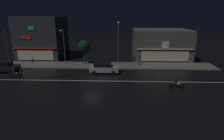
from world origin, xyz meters
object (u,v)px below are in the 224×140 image
Objects in this scene: streetlamp_west at (5,42)px; pedestrian_on_sidewalk at (139,60)px; traffic_cone at (94,69)px; motorcycle_following at (176,84)px; motorcycle_lead at (15,73)px; parked_car_near_kerb at (104,68)px; streetlamp_mid at (64,44)px; parked_car_trailing at (4,67)px; streetlamp_east at (118,40)px.

pedestrian_on_sidewalk is at bearing 3.09° from streetlamp_west.
streetlamp_west reaches higher than traffic_cone.
motorcycle_following is (3.38, -10.49, -0.38)m from pedestrian_on_sidewalk.
motorcycle_lead is (4.38, -5.95, -3.44)m from streetlamp_west.
streetlamp_west is 17.38m from parked_car_near_kerb.
streetlamp_mid is 8.97m from parked_car_near_kerb.
parked_car_near_kerb and parked_car_trailing have the same top height.
traffic_cone is at bearing 17.55° from motorcycle_lead.
streetlamp_west is 3.48× the size of motorcycle_following.
motorcycle_following is (24.59, -5.79, -0.24)m from parked_car_trailing.
streetlamp_mid is (9.54, 1.05, -0.28)m from streetlamp_west.
motorcycle_lead is (-18.12, -7.17, -0.38)m from pedestrian_on_sidewalk.
motorcycle_following is at bearing 173.72° from pedestrian_on_sidewalk.
streetlamp_mid is 13.27m from pedestrian_on_sidewalk.
motorcycle_following is 3.45× the size of traffic_cone.
pedestrian_on_sidewalk is 0.99× the size of motorcycle_following.
motorcycle_lead is (3.09, -2.46, -0.24)m from parked_car_trailing.
streetlamp_west is 1.09× the size of streetlamp_mid.
streetlamp_west is 4.91m from parked_car_trailing.
streetlamp_east reaches higher than streetlamp_mid.
streetlamp_east is 3.88× the size of motorcycle_lead.
streetlamp_mid is 0.83× the size of streetlamp_east.
motorcycle_following is (6.98, -10.66, -3.84)m from streetlamp_east.
streetlamp_west is 18.96m from streetlamp_east.
pedestrian_on_sidewalk is at bearing -72.21° from motorcycle_following.
traffic_cone is (-1.71, 1.24, -0.59)m from parked_car_near_kerb.
parked_car_near_kerb reaches higher than traffic_cone.
motorcycle_lead is at bearing -126.34° from streetlamp_mid.
streetlamp_east reaches higher than pedestrian_on_sidewalk.
streetlamp_mid is at bearing 6.30° from streetlamp_west.
streetlamp_east is 6.38m from parked_car_near_kerb.
motorcycle_lead is 1.00× the size of motorcycle_following.
parked_car_near_kerb is at bearing 9.60° from motorcycle_lead.
streetlamp_east is 13.30m from motorcycle_following.
streetlamp_mid is 7.28m from traffic_cone.
motorcycle_following is at bearing -33.20° from traffic_cone.
streetlamp_east is at bearing -114.26° from parked_car_near_kerb.
streetlamp_mid is 3.20× the size of motorcycle_lead.
streetlamp_east reaches higher than streetlamp_west.
motorcycle_lead is 11.30m from traffic_cone.
parked_car_near_kerb is 2.26× the size of motorcycle_lead.
streetlamp_mid is at bearing 28.87° from parked_car_trailing.
streetlamp_west is 27.71m from motorcycle_following.
parked_car_near_kerb is at bearing 104.67° from pedestrian_on_sidewalk.
streetlamp_west is at bearing -173.70° from streetlamp_mid.
streetlamp_east is 13.39× the size of traffic_cone.
parked_car_trailing is at bearing 0.25° from parked_car_near_kerb.
motorcycle_lead is (-5.15, -7.00, -3.17)m from streetlamp_mid.
streetlamp_west is at bearing -175.83° from streetlamp_east.
streetlamp_west is 9.60m from streetlamp_mid.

